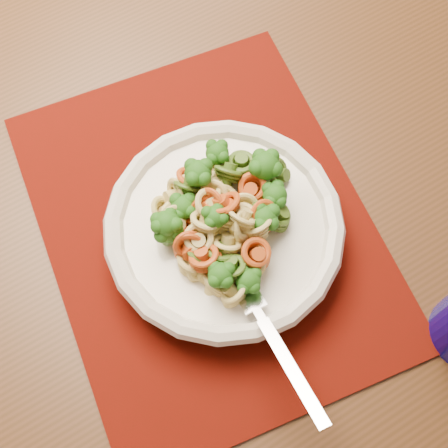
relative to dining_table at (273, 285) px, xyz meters
The scene contains 5 objects.
dining_table is the anchor object (origin of this frame).
placemat 0.13m from the dining_table, 163.41° to the right, with size 0.41×0.32×0.00m, color #590803.
pasta_bowl 0.14m from the dining_table, 158.14° to the right, with size 0.23×0.23×0.04m.
pasta_broccoli_heap 0.16m from the dining_table, 158.14° to the right, with size 0.20×0.20×0.06m, color #D9BF6B, non-canonical shape.
fork 0.16m from the dining_table, 80.79° to the right, with size 0.19×0.02×0.01m, color silver, non-canonical shape.
Camera 1 is at (0.83, -0.72, 1.30)m, focal length 50.00 mm.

